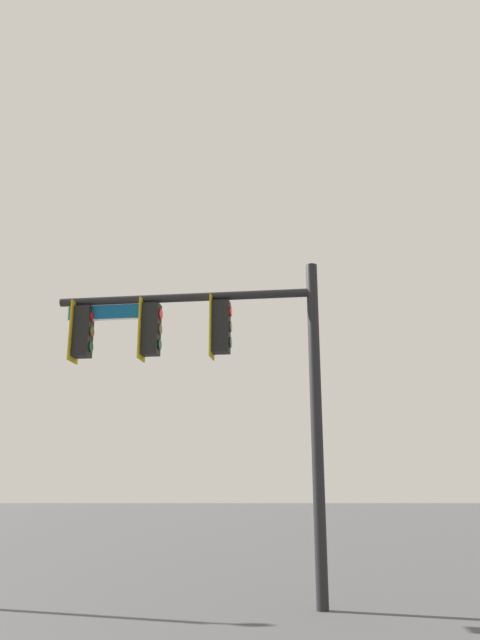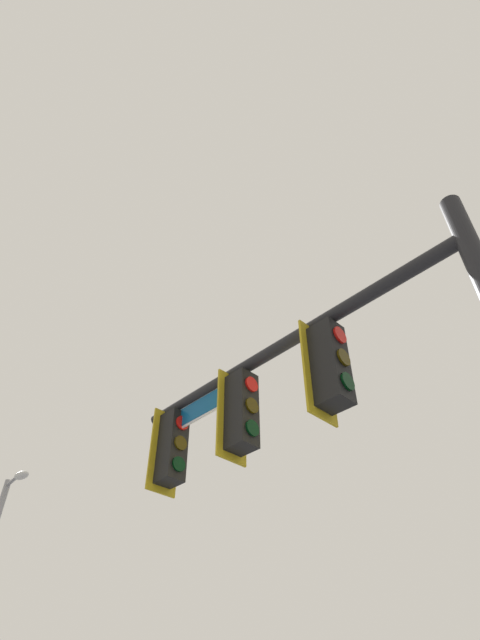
# 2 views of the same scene
# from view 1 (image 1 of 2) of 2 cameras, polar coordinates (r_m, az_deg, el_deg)

# --- Properties ---
(signal_pole_near) EXTENTS (5.49, 1.13, 6.62)m
(signal_pole_near) POSITION_cam_1_polar(r_m,az_deg,el_deg) (12.79, -2.89, -3.18)
(signal_pole_near) COLOR black
(signal_pole_near) RESTS_ON ground_plane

